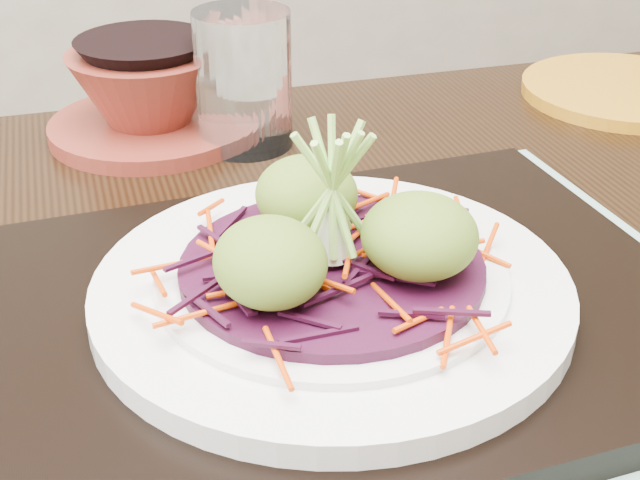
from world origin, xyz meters
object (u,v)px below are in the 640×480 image
object	(u,v)px
dining_table	(308,418)
water_glass	(244,80)
white_plate	(332,288)
serving_tray	(331,314)
yellow_plate	(625,90)
terracotta_bowl_set	(148,98)

from	to	relation	value
dining_table	water_glass	bearing A→B (deg)	86.05
dining_table	white_plate	world-z (taller)	white_plate
water_glass	serving_tray	bearing A→B (deg)	-95.05
yellow_plate	water_glass	bearing A→B (deg)	178.69
dining_table	yellow_plate	xyz separation A→B (m)	(0.40, 0.24, 0.10)
dining_table	serving_tray	size ratio (longest dim) A/B	2.77
serving_tray	terracotta_bowl_set	bearing A→B (deg)	98.07
yellow_plate	white_plate	bearing A→B (deg)	-145.42
serving_tray	dining_table	bearing A→B (deg)	94.87
serving_tray	terracotta_bowl_set	distance (m)	0.33
yellow_plate	terracotta_bowl_set	bearing A→B (deg)	172.84
dining_table	water_glass	distance (m)	0.29
dining_table	yellow_plate	bearing A→B (deg)	33.28
serving_tray	yellow_plate	world-z (taller)	serving_tray
dining_table	water_glass	size ratio (longest dim) A/B	10.17
dining_table	yellow_plate	world-z (taller)	yellow_plate
terracotta_bowl_set	yellow_plate	world-z (taller)	terracotta_bowl_set
white_plate	water_glass	bearing A→B (deg)	84.95
serving_tray	water_glass	world-z (taller)	water_glass
white_plate	water_glass	distance (m)	0.28
terracotta_bowl_set	yellow_plate	size ratio (longest dim) A/B	0.93
white_plate	terracotta_bowl_set	size ratio (longest dim) A/B	1.48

